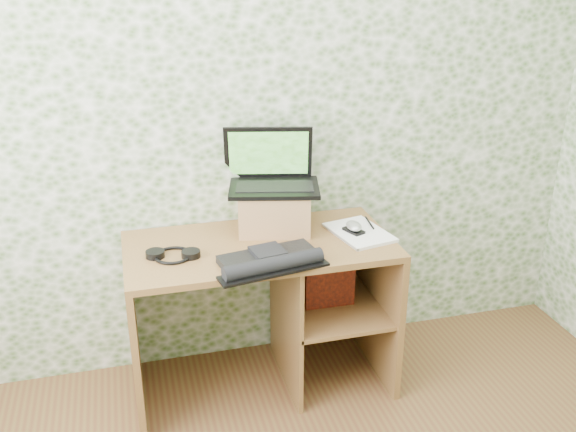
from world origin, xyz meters
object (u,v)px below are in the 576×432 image
object	(u,v)px
riser	(274,209)
notepad	(359,232)
desk	(275,291)
keyboard	(270,260)
laptop	(272,174)

from	to	relation	value
riser	notepad	bearing A→B (deg)	-23.90
desk	riser	bearing A→B (deg)	77.20
keyboard	notepad	bearing A→B (deg)	13.26
keyboard	notepad	distance (m)	0.52
riser	notepad	size ratio (longest dim) A/B	1.03
riser	keyboard	bearing A→B (deg)	-106.27
desk	keyboard	xyz separation A→B (m)	(-0.08, -0.25, 0.29)
desk	laptop	bearing A→B (deg)	80.66
riser	notepad	world-z (taller)	riser
desk	keyboard	distance (m)	0.39
keyboard	desk	bearing A→B (deg)	61.82
riser	laptop	xyz separation A→B (m)	(0.00, 0.04, 0.16)
riser	keyboard	xyz separation A→B (m)	(-0.11, -0.37, -0.07)
desk	notepad	world-z (taller)	notepad
notepad	riser	bearing A→B (deg)	144.55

